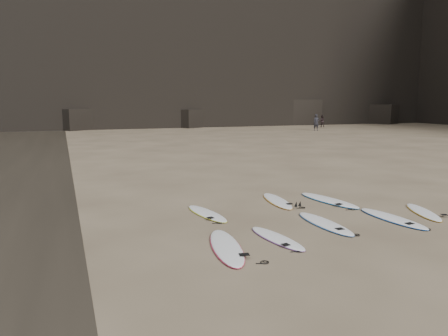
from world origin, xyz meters
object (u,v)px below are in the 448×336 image
object	(u,v)px
surfboard_0	(226,246)
surfboard_5	(207,213)
person_b	(322,121)
surfboard_6	(277,201)
surfboard_2	(325,223)
surfboard_1	(277,238)
surfboard_3	(392,218)
surfboard_4	(423,212)
person_a	(316,122)
surfboard_7	(329,200)

from	to	relation	value
surfboard_0	surfboard_5	distance (m)	3.16
surfboard_0	person_b	xyz separation A→B (m)	(28.46, 40.02, 0.73)
surfboard_0	surfboard_6	world-z (taller)	surfboard_0
surfboard_6	surfboard_2	bearing A→B (deg)	-82.36
surfboard_1	surfboard_6	size ratio (longest dim) A/B	0.88
surfboard_0	surfboard_1	size ratio (longest dim) A/B	1.24
surfboard_6	person_b	size ratio (longest dim) A/B	1.60
surfboard_3	surfboard_6	world-z (taller)	surfboard_3
surfboard_1	person_b	bearing A→B (deg)	48.33
surfboard_5	surfboard_3	bearing A→B (deg)	-35.50
surfboard_4	surfboard_1	bearing A→B (deg)	-150.82
surfboard_1	surfboard_4	bearing A→B (deg)	0.19
surfboard_0	surfboard_2	world-z (taller)	surfboard_0
surfboard_1	surfboard_6	bearing A→B (deg)	55.10
surfboard_1	surfboard_0	bearing A→B (deg)	179.94
surfboard_2	surfboard_4	xyz separation A→B (m)	(3.59, 0.02, -0.01)
surfboard_1	surfboard_6	world-z (taller)	surfboard_6
surfboard_6	person_a	xyz separation A→B (m)	(20.85, 30.70, 0.90)
surfboard_7	surfboard_2	bearing A→B (deg)	-134.98
surfboard_6	person_b	world-z (taller)	person_b
surfboard_1	surfboard_5	size ratio (longest dim) A/B	0.95
surfboard_3	surfboard_4	size ratio (longest dim) A/B	1.16
surfboard_2	surfboard_6	distance (m)	2.97
surfboard_4	person_a	size ratio (longest dim) A/B	1.17
surfboard_0	surfboard_2	xyz separation A→B (m)	(3.31, 0.90, -0.00)
surfboard_1	person_a	distance (m)	41.25
surfboard_2	surfboard_7	world-z (taller)	surfboard_7
surfboard_0	surfboard_7	distance (m)	6.05
person_a	person_b	distance (m)	6.92
person_b	surfboard_3	bearing A→B (deg)	81.04
surfboard_3	surfboard_1	bearing A→B (deg)	-176.16
surfboard_3	person_b	size ratio (longest dim) A/B	1.66
person_a	surfboard_7	bearing A→B (deg)	-109.16
surfboard_5	surfboard_6	world-z (taller)	surfboard_6
surfboard_4	person_b	size ratio (longest dim) A/B	1.42
surfboard_4	person_b	world-z (taller)	person_b
surfboard_0	surfboard_7	xyz separation A→B (m)	(5.06, 3.32, 0.00)
surfboard_7	person_a	distance (m)	36.66
surfboard_6	surfboard_1	bearing A→B (deg)	-109.10
surfboard_1	person_a	world-z (taller)	person_a
surfboard_5	person_b	world-z (taller)	person_b
surfboard_0	surfboard_3	size ratio (longest dim) A/B	1.05
surfboard_4	person_a	xyz separation A→B (m)	(17.29, 33.65, 0.91)
surfboard_5	surfboard_7	bearing A→B (deg)	-6.50
surfboard_1	surfboard_3	xyz separation A→B (m)	(4.04, 0.48, 0.01)
surfboard_3	surfboard_4	distance (m)	1.45
surfboard_6	surfboard_7	world-z (taller)	surfboard_7
surfboard_1	surfboard_2	xyz separation A→B (m)	(1.88, 0.72, 0.01)
surfboard_3	person_b	distance (m)	45.58
surfboard_6	surfboard_7	size ratio (longest dim) A/B	0.90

